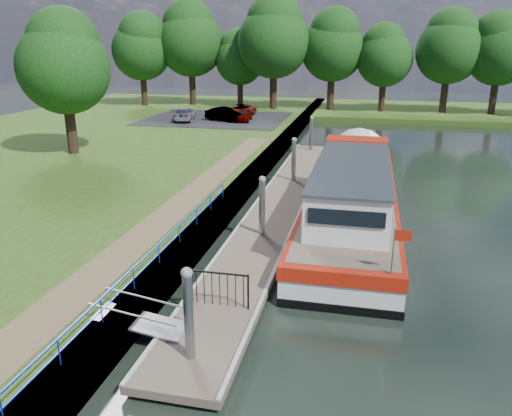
% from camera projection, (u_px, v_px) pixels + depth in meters
% --- Properties ---
extents(ground, '(160.00, 160.00, 0.00)m').
position_uv_depth(ground, '(197.00, 358.00, 13.56)').
color(ground, black).
rests_on(ground, ground).
extents(riverbank, '(32.00, 90.00, 0.78)m').
position_uv_depth(riverbank, '(1.00, 174.00, 31.05)').
color(riverbank, '#2B4814').
rests_on(riverbank, ground).
extents(bank_edge, '(1.10, 90.00, 0.78)m').
position_uv_depth(bank_edge, '(241.00, 189.00, 27.86)').
color(bank_edge, '#473D2D').
rests_on(bank_edge, ground).
extents(far_bank, '(60.00, 18.00, 0.60)m').
position_uv_depth(far_bank, '(437.00, 112.00, 59.14)').
color(far_bank, '#2B4814').
rests_on(far_bank, ground).
extents(footpath, '(1.60, 40.00, 0.05)m').
position_uv_depth(footpath, '(161.00, 221.00, 21.63)').
color(footpath, brown).
rests_on(footpath, riverbank).
extents(carpark, '(14.00, 12.00, 0.06)m').
position_uv_depth(carpark, '(216.00, 118.00, 50.77)').
color(carpark, black).
rests_on(carpark, riverbank).
extents(blue_fence, '(0.04, 18.04, 0.72)m').
position_uv_depth(blue_fence, '(147.00, 260.00, 16.49)').
color(blue_fence, '#0C2DBF').
rests_on(blue_fence, riverbank).
extents(pontoon, '(2.50, 30.00, 0.56)m').
position_uv_depth(pontoon, '(280.00, 206.00, 25.54)').
color(pontoon, brown).
rests_on(pontoon, ground).
extents(mooring_piles, '(0.30, 27.30, 3.55)m').
position_uv_depth(mooring_piles, '(280.00, 186.00, 25.20)').
color(mooring_piles, gray).
rests_on(mooring_piles, ground).
extents(gangway, '(2.58, 1.00, 0.92)m').
position_uv_depth(gangway, '(141.00, 321.00, 14.21)').
color(gangway, '#A5A8AD').
rests_on(gangway, ground).
extents(gate_panel, '(1.85, 0.05, 1.15)m').
position_uv_depth(gate_panel, '(220.00, 284.00, 15.24)').
color(gate_panel, black).
rests_on(gate_panel, ground).
extents(barge, '(4.36, 21.15, 4.78)m').
position_uv_depth(barge, '(353.00, 191.00, 25.08)').
color(barge, black).
rests_on(barge, ground).
extents(horizon_trees, '(54.38, 10.03, 12.87)m').
position_uv_depth(horizon_trees, '(322.00, 44.00, 56.47)').
color(horizon_trees, '#332316').
rests_on(horizon_trees, ground).
extents(bank_tree_a, '(6.12, 6.12, 9.72)m').
position_uv_depth(bank_tree_a, '(64.00, 60.00, 33.25)').
color(bank_tree_a, '#332316').
rests_on(bank_tree_a, riverbank).
extents(car_a, '(1.65, 3.52, 1.16)m').
position_uv_depth(car_a, '(244.00, 115.00, 48.83)').
color(car_a, '#999999').
rests_on(car_a, carpark).
extents(car_b, '(4.21, 2.82, 1.31)m').
position_uv_depth(car_b, '(224.00, 114.00, 48.80)').
color(car_b, '#999999').
rests_on(car_b, carpark).
extents(car_c, '(2.55, 4.61, 1.26)m').
position_uv_depth(car_c, '(184.00, 114.00, 49.07)').
color(car_c, '#999999').
rests_on(car_c, carpark).
extents(car_d, '(3.31, 4.59, 1.16)m').
position_uv_depth(car_d, '(239.00, 110.00, 52.31)').
color(car_d, '#999999').
rests_on(car_d, carpark).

